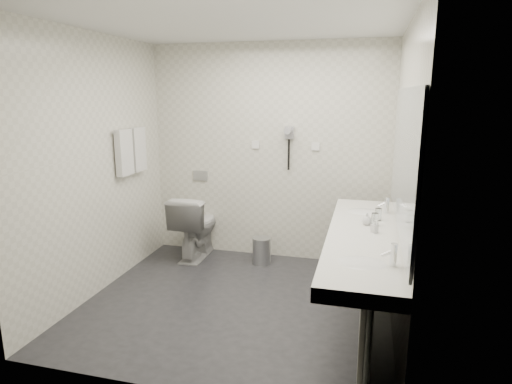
# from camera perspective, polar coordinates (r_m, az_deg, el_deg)

# --- Properties ---
(floor) EXTENTS (2.80, 2.80, 0.00)m
(floor) POSITION_cam_1_polar(r_m,az_deg,el_deg) (4.24, -2.55, -14.31)
(floor) COLOR #232328
(floor) RESTS_ON ground
(ceiling) EXTENTS (2.80, 2.80, 0.00)m
(ceiling) POSITION_cam_1_polar(r_m,az_deg,el_deg) (3.82, -2.95, 21.37)
(ceiling) COLOR silver
(ceiling) RESTS_ON wall_back
(wall_back) EXTENTS (2.80, 0.00, 2.80)m
(wall_back) POSITION_cam_1_polar(r_m,az_deg,el_deg) (5.07, 1.63, 5.09)
(wall_back) COLOR beige
(wall_back) RESTS_ON floor
(wall_front) EXTENTS (2.80, 0.00, 2.80)m
(wall_front) POSITION_cam_1_polar(r_m,az_deg,el_deg) (2.65, -11.08, -2.34)
(wall_front) COLOR beige
(wall_front) RESTS_ON floor
(wall_left) EXTENTS (0.00, 2.60, 2.60)m
(wall_left) POSITION_cam_1_polar(r_m,az_deg,el_deg) (4.45, -20.25, 3.21)
(wall_left) COLOR beige
(wall_left) RESTS_ON floor
(wall_right) EXTENTS (0.00, 2.60, 2.60)m
(wall_right) POSITION_cam_1_polar(r_m,az_deg,el_deg) (3.68, 18.60, 1.45)
(wall_right) COLOR beige
(wall_right) RESTS_ON floor
(vanity_counter) EXTENTS (0.55, 2.20, 0.10)m
(vanity_counter) POSITION_cam_1_polar(r_m,az_deg,el_deg) (3.59, 13.89, -5.98)
(vanity_counter) COLOR silver
(vanity_counter) RESTS_ON floor
(vanity_panel) EXTENTS (0.03, 2.15, 0.75)m
(vanity_panel) POSITION_cam_1_polar(r_m,az_deg,el_deg) (3.74, 13.93, -12.18)
(vanity_panel) COLOR gray
(vanity_panel) RESTS_ON floor
(vanity_post_near) EXTENTS (0.06, 0.06, 0.75)m
(vanity_post_near) POSITION_cam_1_polar(r_m,az_deg,el_deg) (2.83, 14.21, -21.00)
(vanity_post_near) COLOR silver
(vanity_post_near) RESTS_ON floor
(vanity_post_far) EXTENTS (0.06, 0.06, 0.75)m
(vanity_post_far) POSITION_cam_1_polar(r_m,az_deg,el_deg) (4.71, 14.50, -6.92)
(vanity_post_far) COLOR silver
(vanity_post_far) RESTS_ON floor
(mirror) EXTENTS (0.02, 2.20, 1.05)m
(mirror) POSITION_cam_1_polar(r_m,az_deg,el_deg) (3.45, 18.80, 4.09)
(mirror) COLOR #B2BCC6
(mirror) RESTS_ON wall_right
(basin_near) EXTENTS (0.40, 0.31, 0.05)m
(basin_near) POSITION_cam_1_polar(r_m,az_deg,el_deg) (2.96, 13.71, -9.30)
(basin_near) COLOR white
(basin_near) RESTS_ON vanity_counter
(basin_far) EXTENTS (0.40, 0.31, 0.05)m
(basin_far) POSITION_cam_1_polar(r_m,az_deg,el_deg) (4.20, 14.07, -2.72)
(basin_far) COLOR white
(basin_far) RESTS_ON vanity_counter
(faucet_near) EXTENTS (0.04, 0.04, 0.15)m
(faucet_near) POSITION_cam_1_polar(r_m,az_deg,el_deg) (2.94, 17.64, -7.87)
(faucet_near) COLOR silver
(faucet_near) RESTS_ON vanity_counter
(faucet_far) EXTENTS (0.04, 0.04, 0.15)m
(faucet_far) POSITION_cam_1_polar(r_m,az_deg,el_deg) (4.18, 16.80, -1.68)
(faucet_far) COLOR silver
(faucet_far) RESTS_ON vanity_counter
(soap_bottle_a) EXTENTS (0.06, 0.06, 0.10)m
(soap_bottle_a) POSITION_cam_1_polar(r_m,az_deg,el_deg) (3.58, 15.34, -4.39)
(soap_bottle_a) COLOR white
(soap_bottle_a) RESTS_ON vanity_counter
(soap_bottle_b) EXTENTS (0.11, 0.11, 0.10)m
(soap_bottle_b) POSITION_cam_1_polar(r_m,az_deg,el_deg) (3.77, 14.36, -3.45)
(soap_bottle_b) COLOR white
(soap_bottle_b) RESTS_ON vanity_counter
(glass_left) EXTENTS (0.07, 0.07, 0.11)m
(glass_left) POSITION_cam_1_polar(r_m,az_deg,el_deg) (3.76, 15.36, -3.51)
(glass_left) COLOR silver
(glass_left) RESTS_ON vanity_counter
(glass_right) EXTENTS (0.06, 0.06, 0.11)m
(glass_right) POSITION_cam_1_polar(r_m,az_deg,el_deg) (3.93, 15.77, -2.84)
(glass_right) COLOR silver
(glass_right) RESTS_ON vanity_counter
(toilet) EXTENTS (0.43, 0.76, 0.77)m
(toilet) POSITION_cam_1_polar(r_m,az_deg,el_deg) (5.26, -7.96, -4.41)
(toilet) COLOR white
(toilet) RESTS_ON floor
(flush_plate) EXTENTS (0.18, 0.02, 0.12)m
(flush_plate) POSITION_cam_1_polar(r_m,az_deg,el_deg) (5.36, -7.33, 2.16)
(flush_plate) COLOR #B2B5BA
(flush_plate) RESTS_ON wall_back
(pedal_bin) EXTENTS (0.27, 0.27, 0.30)m
(pedal_bin) POSITION_cam_1_polar(r_m,az_deg,el_deg) (5.07, 0.75, -7.79)
(pedal_bin) COLOR #B2B5BA
(pedal_bin) RESTS_ON floor
(bin_lid) EXTENTS (0.21, 0.21, 0.02)m
(bin_lid) POSITION_cam_1_polar(r_m,az_deg,el_deg) (5.02, 0.75, -6.13)
(bin_lid) COLOR #B2B5BA
(bin_lid) RESTS_ON pedal_bin
(towel_rail) EXTENTS (0.02, 0.62, 0.02)m
(towel_rail) POSITION_cam_1_polar(r_m,az_deg,el_deg) (4.85, -16.35, 7.79)
(towel_rail) COLOR silver
(towel_rail) RESTS_ON wall_left
(towel_near) EXTENTS (0.07, 0.24, 0.48)m
(towel_near) POSITION_cam_1_polar(r_m,az_deg,el_deg) (4.75, -16.93, 4.98)
(towel_near) COLOR silver
(towel_near) RESTS_ON towel_rail
(towel_far) EXTENTS (0.07, 0.24, 0.48)m
(towel_far) POSITION_cam_1_polar(r_m,az_deg,el_deg) (4.98, -15.27, 5.43)
(towel_far) COLOR silver
(towel_far) RESTS_ON towel_rail
(dryer_cradle) EXTENTS (0.10, 0.04, 0.14)m
(dryer_cradle) POSITION_cam_1_polar(r_m,az_deg,el_deg) (4.97, 4.40, 7.80)
(dryer_cradle) COLOR gray
(dryer_cradle) RESTS_ON wall_back
(dryer_barrel) EXTENTS (0.08, 0.14, 0.08)m
(dryer_barrel) POSITION_cam_1_polar(r_m,az_deg,el_deg) (4.90, 4.26, 8.08)
(dryer_barrel) COLOR gray
(dryer_barrel) RESTS_ON dryer_cradle
(dryer_cord) EXTENTS (0.02, 0.02, 0.35)m
(dryer_cord) POSITION_cam_1_polar(r_m,az_deg,el_deg) (4.98, 4.32, 4.92)
(dryer_cord) COLOR black
(dryer_cord) RESTS_ON dryer_cradle
(switch_plate_a) EXTENTS (0.09, 0.02, 0.09)m
(switch_plate_a) POSITION_cam_1_polar(r_m,az_deg,el_deg) (5.09, -0.06, 6.25)
(switch_plate_a) COLOR white
(switch_plate_a) RESTS_ON wall_back
(switch_plate_b) EXTENTS (0.09, 0.02, 0.09)m
(switch_plate_b) POSITION_cam_1_polar(r_m,az_deg,el_deg) (4.96, 7.84, 5.96)
(switch_plate_b) COLOR white
(switch_plate_b) RESTS_ON wall_back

